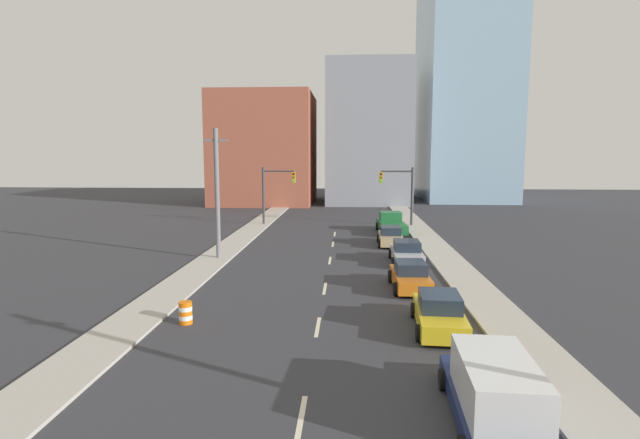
{
  "coord_description": "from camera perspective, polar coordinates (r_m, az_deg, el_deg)",
  "views": [
    {
      "loc": [
        1.26,
        -4.65,
        7.13
      ],
      "look_at": [
        -0.93,
        32.96,
        2.2
      ],
      "focal_mm": 28.0,
      "sensor_mm": 36.0,
      "label": 1
    }
  ],
  "objects": [
    {
      "name": "sidewalk_left",
      "position": [
        55.16,
        -6.26,
        0.05
      ],
      "size": [
        2.37,
        98.56,
        0.13
      ],
      "color": "#ADA89E",
      "rests_on": "ground"
    },
    {
      "name": "sidewalk_right",
      "position": [
        54.79,
        10.28,
        -0.07
      ],
      "size": [
        2.37,
        98.56,
        0.13
      ],
      "color": "#ADA89E",
      "rests_on": "ground"
    },
    {
      "name": "lane_stripe_at_8m",
      "position": [
        14.65,
        -2.16,
        -21.65
      ],
      "size": [
        0.16,
        2.4,
        0.01
      ],
      "primitive_type": "cube",
      "color": "beige",
      "rests_on": "ground"
    },
    {
      "name": "lane_stripe_at_15m",
      "position": [
        21.22,
        -0.26,
        -12.16
      ],
      "size": [
        0.16,
        2.4,
        0.01
      ],
      "primitive_type": "cube",
      "color": "beige",
      "rests_on": "ground"
    },
    {
      "name": "lane_stripe_at_21m",
      "position": [
        26.95,
        0.55,
        -7.88
      ],
      "size": [
        0.16,
        2.4,
        0.01
      ],
      "primitive_type": "cube",
      "color": "beige",
      "rests_on": "ground"
    },
    {
      "name": "lane_stripe_at_28m",
      "position": [
        33.84,
        1.14,
        -4.7
      ],
      "size": [
        0.16,
        2.4,
        0.01
      ],
      "primitive_type": "cube",
      "color": "beige",
      "rests_on": "ground"
    },
    {
      "name": "lane_stripe_at_35m",
      "position": [
        39.95,
        1.48,
        -2.82
      ],
      "size": [
        0.16,
        2.4,
        0.01
      ],
      "primitive_type": "cube",
      "color": "beige",
      "rests_on": "ground"
    },
    {
      "name": "lane_stripe_at_40m",
      "position": [
        44.93,
        1.69,
        -1.67
      ],
      "size": [
        0.16,
        2.4,
        0.01
      ],
      "primitive_type": "cube",
      "color": "beige",
      "rests_on": "ground"
    },
    {
      "name": "building_brick_left",
      "position": [
        74.66,
        -6.22,
        8.0
      ],
      "size": [
        14.0,
        16.0,
        15.79
      ],
      "color": "#9E513D",
      "rests_on": "ground"
    },
    {
      "name": "building_office_center",
      "position": [
        77.73,
        5.41,
        9.57
      ],
      "size": [
        12.0,
        20.0,
        20.08
      ],
      "color": "gray",
      "rests_on": "ground"
    },
    {
      "name": "building_glass_right",
      "position": [
        84.26,
        16.18,
        14.38
      ],
      "size": [
        13.0,
        20.0,
        35.42
      ],
      "color": "#8CADC6",
      "rests_on": "ground"
    },
    {
      "name": "traffic_signal_left",
      "position": [
        50.6,
        -5.44,
        3.59
      ],
      "size": [
        3.39,
        0.35,
        5.87
      ],
      "color": "#38383D",
      "rests_on": "ground"
    },
    {
      "name": "traffic_signal_right",
      "position": [
        50.29,
        9.42,
        3.5
      ],
      "size": [
        3.39,
        0.35,
        5.87
      ],
      "color": "#38383D",
      "rests_on": "ground"
    },
    {
      "name": "utility_pole_left_mid",
      "position": [
        34.34,
        -11.68,
        2.99
      ],
      "size": [
        1.6,
        0.32,
        8.85
      ],
      "color": "slate",
      "rests_on": "ground"
    },
    {
      "name": "traffic_barrel",
      "position": [
        22.2,
        -15.11,
        -10.25
      ],
      "size": [
        0.56,
        0.56,
        0.95
      ],
      "color": "orange",
      "rests_on": "ground"
    },
    {
      "name": "box_truck_navy",
      "position": [
        14.56,
        19.4,
        -18.31
      ],
      "size": [
        2.59,
        6.0,
        1.89
      ],
      "rotation": [
        0.0,
        0.0,
        -0.05
      ],
      "color": "#141E47",
      "rests_on": "ground"
    },
    {
      "name": "sedan_yellow",
      "position": [
        21.3,
        13.48,
        -10.36
      ],
      "size": [
        2.29,
        4.71,
        1.51
      ],
      "rotation": [
        0.0,
        0.0,
        -0.06
      ],
      "color": "gold",
      "rests_on": "ground"
    },
    {
      "name": "sedan_orange",
      "position": [
        27.14,
        10.28,
        -6.41
      ],
      "size": [
        2.13,
        4.3,
        1.49
      ],
      "rotation": [
        0.0,
        0.0,
        0.02
      ],
      "color": "orange",
      "rests_on": "ground"
    },
    {
      "name": "sedan_silver",
      "position": [
        33.52,
        9.88,
        -3.76
      ],
      "size": [
        2.16,
        4.63,
        1.48
      ],
      "rotation": [
        0.0,
        0.0,
        -0.01
      ],
      "color": "#B2B2BC",
      "rests_on": "ground"
    },
    {
      "name": "sedan_tan",
      "position": [
        39.82,
        8.06,
        -1.95
      ],
      "size": [
        2.08,
        4.25,
        1.48
      ],
      "rotation": [
        0.0,
        0.0,
        -0.02
      ],
      "color": "tan",
      "rests_on": "ground"
    },
    {
      "name": "pickup_truck_green",
      "position": [
        46.23,
        8.15,
        -0.53
      ],
      "size": [
        2.68,
        5.94,
        1.84
      ],
      "rotation": [
        0.0,
        0.0,
        0.05
      ],
      "color": "#1E6033",
      "rests_on": "ground"
    }
  ]
}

